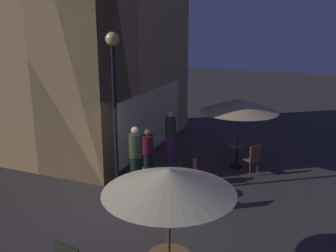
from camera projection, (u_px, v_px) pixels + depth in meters
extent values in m
plane|color=#393332|center=(131.00, 209.00, 9.66)|extent=(60.00, 60.00, 0.00)
cube|color=tan|center=(123.00, 15.00, 13.36)|extent=(7.26, 2.39, 9.78)
cube|color=tan|center=(29.00, 14.00, 11.94)|extent=(2.39, 6.50, 9.78)
cube|color=beige|center=(152.00, 119.00, 13.55)|extent=(5.08, 0.08, 2.10)
cylinder|color=black|center=(115.00, 124.00, 9.78)|extent=(0.10, 0.10, 4.14)
sphere|color=#F8CD6F|center=(112.00, 39.00, 9.20)|extent=(0.33, 0.33, 0.33)
cylinder|color=black|center=(236.00, 166.00, 12.47)|extent=(0.40, 0.40, 0.03)
cylinder|color=black|center=(237.00, 156.00, 12.38)|extent=(0.06, 0.06, 0.75)
cylinder|color=#836143|center=(237.00, 145.00, 12.27)|extent=(0.62, 0.62, 0.03)
cylinder|color=black|center=(179.00, 198.00, 10.23)|extent=(0.40, 0.40, 0.03)
cylinder|color=black|center=(180.00, 186.00, 10.13)|extent=(0.06, 0.06, 0.75)
cylinder|color=olive|center=(180.00, 172.00, 10.03)|extent=(0.63, 0.63, 0.03)
cylinder|color=#503920|center=(169.00, 235.00, 6.38)|extent=(0.05, 0.05, 2.29)
cone|color=beige|center=(169.00, 181.00, 6.11)|extent=(2.23, 2.23, 0.41)
cylinder|color=black|center=(236.00, 166.00, 12.47)|extent=(0.36, 0.36, 0.06)
cylinder|color=#4C3220|center=(238.00, 134.00, 12.18)|extent=(0.05, 0.05, 2.25)
cone|color=tan|center=(239.00, 105.00, 11.92)|extent=(2.49, 2.49, 0.42)
cylinder|color=brown|center=(244.00, 166.00, 11.86)|extent=(0.03, 0.03, 0.47)
cylinder|color=brown|center=(251.00, 165.00, 12.00)|extent=(0.03, 0.03, 0.47)
cylinder|color=brown|center=(250.00, 170.00, 11.60)|extent=(0.03, 0.03, 0.47)
cylinder|color=brown|center=(258.00, 168.00, 11.74)|extent=(0.03, 0.03, 0.47)
cube|color=brown|center=(251.00, 160.00, 11.73)|extent=(0.54, 0.54, 0.03)
cube|color=brown|center=(255.00, 153.00, 11.52)|extent=(0.32, 0.28, 0.49)
cylinder|color=brown|center=(190.00, 199.00, 9.68)|extent=(0.03, 0.03, 0.44)
cylinder|color=brown|center=(198.00, 196.00, 9.90)|extent=(0.03, 0.03, 0.44)
cylinder|color=brown|center=(199.00, 204.00, 9.44)|extent=(0.03, 0.03, 0.44)
cylinder|color=brown|center=(208.00, 200.00, 9.66)|extent=(0.03, 0.03, 0.44)
cube|color=brown|center=(199.00, 191.00, 9.61)|extent=(0.56, 0.56, 0.04)
cube|color=brown|center=(205.00, 184.00, 9.41)|extent=(0.40, 0.21, 0.46)
cylinder|color=black|center=(191.00, 185.00, 10.58)|extent=(0.03, 0.03, 0.42)
cylinder|color=black|center=(180.00, 183.00, 10.70)|extent=(0.03, 0.03, 0.42)
cylinder|color=black|center=(195.00, 180.00, 10.88)|extent=(0.03, 0.03, 0.42)
cylinder|color=black|center=(184.00, 179.00, 11.00)|extent=(0.03, 0.03, 0.42)
cube|color=black|center=(188.00, 174.00, 10.73)|extent=(0.42, 0.42, 0.04)
cube|color=black|center=(190.00, 165.00, 10.84)|extent=(0.04, 0.42, 0.40)
cylinder|color=brown|center=(157.00, 190.00, 10.20)|extent=(0.03, 0.03, 0.44)
cylinder|color=brown|center=(159.00, 196.00, 9.89)|extent=(0.03, 0.03, 0.44)
cylinder|color=brown|center=(145.00, 192.00, 10.13)|extent=(0.03, 0.03, 0.44)
cylinder|color=brown|center=(147.00, 197.00, 9.82)|extent=(0.03, 0.03, 0.44)
cube|color=brown|center=(152.00, 185.00, 9.95)|extent=(0.57, 0.57, 0.04)
cube|color=brown|center=(145.00, 178.00, 9.85)|extent=(0.36, 0.27, 0.43)
cylinder|color=#62306C|center=(170.00, 148.00, 12.84)|extent=(0.31, 0.31, 0.97)
cylinder|color=#364036|center=(170.00, 126.00, 12.64)|extent=(0.36, 0.36, 0.59)
sphere|color=beige|center=(171.00, 114.00, 12.53)|extent=(0.23, 0.23, 0.23)
cylinder|color=black|center=(148.00, 168.00, 11.20)|extent=(0.30, 0.30, 0.89)
cylinder|color=#4B1527|center=(147.00, 145.00, 11.01)|extent=(0.35, 0.35, 0.56)
sphere|color=#926D4B|center=(147.00, 132.00, 10.90)|extent=(0.22, 0.22, 0.22)
cylinder|color=black|center=(136.00, 173.00, 10.66)|extent=(0.30, 0.30, 0.99)
cylinder|color=#354529|center=(135.00, 146.00, 10.44)|extent=(0.35, 0.35, 0.67)
sphere|color=beige|center=(135.00, 131.00, 10.33)|extent=(0.22, 0.22, 0.22)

